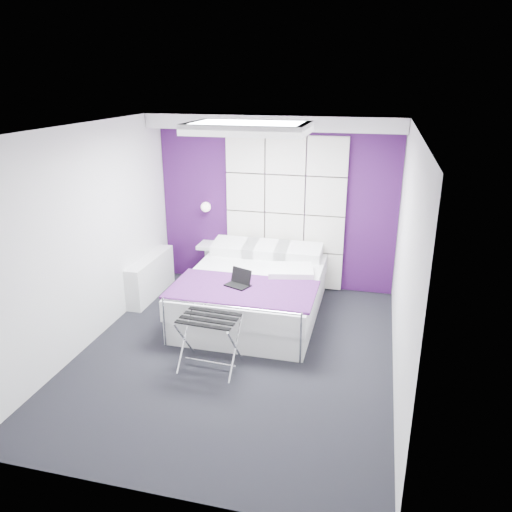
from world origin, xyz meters
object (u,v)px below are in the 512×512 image
Objects in this scene: laptop at (238,281)px; wall_lamp at (207,206)px; bed at (254,292)px; nightstand at (215,246)px; radiator at (151,276)px; luggage_rack at (210,343)px.

wall_lamp is at bearing 144.22° from laptop.
wall_lamp is 1.68m from bed.
wall_lamp reaches higher than laptop.
wall_lamp is at bearing 163.14° from nightstand.
radiator is 1.66m from bed.
nightstand is at bearing 131.84° from bed.
nightstand reaches higher than radiator.
laptop is at bearing -24.48° from radiator.
nightstand is at bearing 43.00° from radiator.
radiator is at bearing -130.10° from wall_lamp.
bed reaches higher than nightstand.
luggage_rack is 1.03m from laptop.
radiator is 2.24m from luggage_rack.
wall_lamp is 0.62m from nightstand.
luggage_rack is at bearing -73.15° from nightstand.
laptop is (-0.08, -0.46, 0.34)m from bed.
nightstand is at bearing -16.86° from wall_lamp.
laptop is at bearing -58.04° from wall_lamp.
wall_lamp is 1.82m from laptop.
luggage_rack is (-0.14, -1.42, -0.01)m from bed.
wall_lamp is 0.12× the size of radiator.
radiator is 2.40× the size of nightstand.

